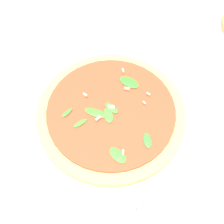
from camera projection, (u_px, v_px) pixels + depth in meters
The scene contains 3 objects.
ground_plane at pixel (104, 134), 0.65m from camera, with size 6.00×6.00×0.00m, color white.
pizza_arugula_main at pixel (112, 115), 0.65m from camera, with size 0.33×0.33×0.05m.
side_plate_white at pixel (166, 13), 0.82m from camera, with size 0.17×0.17×0.02m.
Camera 1 is at (-0.12, 0.26, 0.58)m, focal length 50.00 mm.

